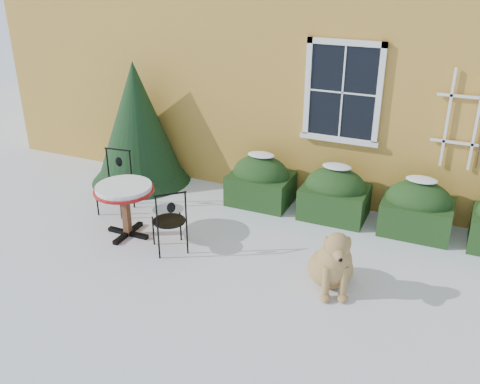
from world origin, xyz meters
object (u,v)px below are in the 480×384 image
at_px(bistro_table, 124,194).
at_px(patio_chair_near, 170,220).
at_px(dog, 333,263).
at_px(evergreen_shrub, 138,135).
at_px(patio_chair_far, 115,182).

distance_m(bistro_table, patio_chair_near, 0.88).
relative_size(bistro_table, dog, 0.87).
relative_size(patio_chair_near, dog, 0.95).
xyz_separation_m(evergreen_shrub, bistro_table, (1.01, -1.90, -0.21)).
xyz_separation_m(evergreen_shrub, dog, (4.26, -2.02, -0.53)).
bearing_deg(patio_chair_near, patio_chair_far, -70.55).
height_order(bistro_table, patio_chair_far, patio_chair_far).
distance_m(patio_chair_near, dog, 2.40).
bearing_deg(bistro_table, patio_chair_far, 135.30).
height_order(evergreen_shrub, bistro_table, evergreen_shrub).
bearing_deg(patio_chair_far, evergreen_shrub, 99.23).
relative_size(patio_chair_far, dog, 1.00).
bearing_deg(patio_chair_far, bistro_table, -51.12).
distance_m(evergreen_shrub, patio_chair_far, 1.35).
bearing_deg(bistro_table, patio_chair_near, -8.65).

